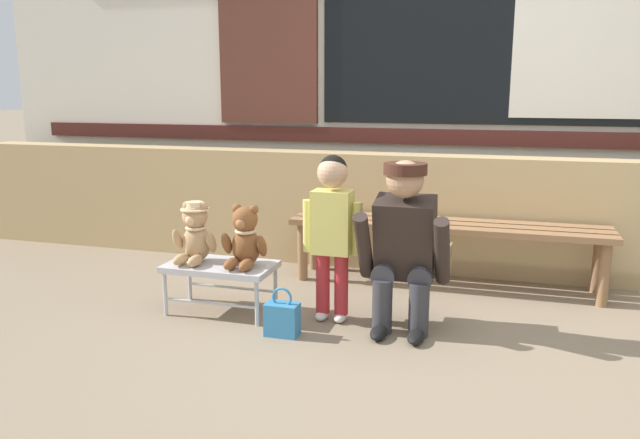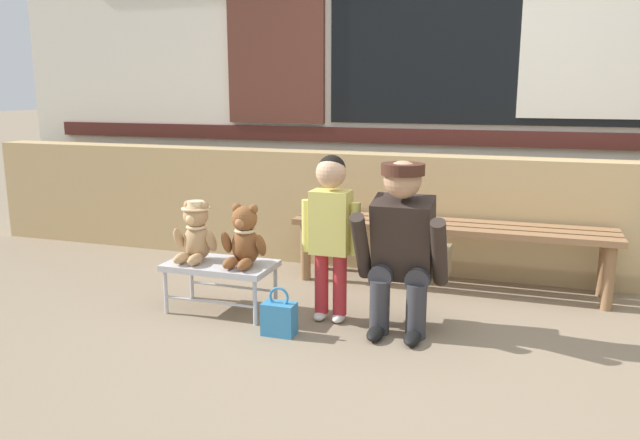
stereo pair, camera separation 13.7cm
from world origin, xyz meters
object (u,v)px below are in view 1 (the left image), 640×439
child_standing (332,220)px  adult_crouching (406,246)px  handbag_on_ground (282,318)px  wooden_bench_long (446,232)px  teddy_bear_with_hat (195,233)px  teddy_bear_plain (245,239)px  small_display_bench (221,269)px

child_standing → adult_crouching: bearing=-3.5°
handbag_on_ground → child_standing: bearing=57.3°
wooden_bench_long → adult_crouching: bearing=-99.2°
handbag_on_ground → adult_crouching: bearing=24.2°
teddy_bear_with_hat → teddy_bear_plain: size_ratio=1.00×
child_standing → adult_crouching: (0.42, -0.03, -0.11)m
small_display_bench → child_standing: size_ratio=0.67×
teddy_bear_with_hat → adult_crouching: (1.25, 0.04, 0.01)m
teddy_bear_with_hat → handbag_on_ground: teddy_bear_with_hat is taller
small_display_bench → teddy_bear_with_hat: (-0.16, 0.00, 0.21)m
teddy_bear_with_hat → teddy_bear_plain: same height
small_display_bench → wooden_bench_long: bearing=36.1°
adult_crouching → handbag_on_ground: (-0.62, -0.28, -0.38)m
wooden_bench_long → handbag_on_ground: bearing=-123.7°
teddy_bear_plain → handbag_on_ground: (0.31, -0.24, -0.37)m
teddy_bear_with_hat → small_display_bench: bearing=-0.8°
teddy_bear_plain → wooden_bench_long: bearing=39.9°
wooden_bench_long → child_standing: child_standing is taller
wooden_bench_long → small_display_bench: wooden_bench_long is taller
small_display_bench → child_standing: child_standing is taller
wooden_bench_long → adult_crouching: (-0.14, -0.86, 0.11)m
handbag_on_ground → teddy_bear_with_hat: bearing=159.1°
child_standing → adult_crouching: size_ratio=1.01×
teddy_bear_with_hat → adult_crouching: bearing=1.7°
adult_crouching → handbag_on_ground: adult_crouching is taller
wooden_bench_long → teddy_bear_plain: size_ratio=5.78×
wooden_bench_long → handbag_on_ground: (-0.76, -1.14, -0.28)m
handbag_on_ground → wooden_bench_long: bearing=56.3°
handbag_on_ground → teddy_bear_plain: bearing=142.5°
handbag_on_ground → small_display_bench: bearing=153.2°
wooden_bench_long → handbag_on_ground: size_ratio=7.72×
child_standing → handbag_on_ground: 0.61m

